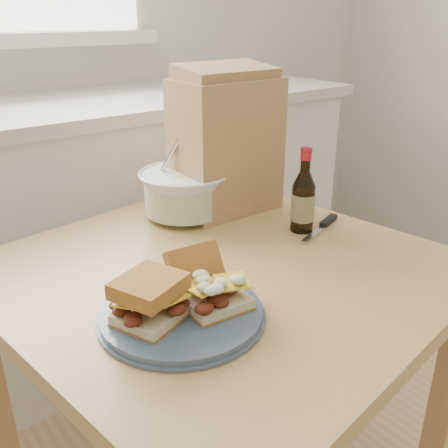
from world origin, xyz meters
TOP-DOWN VIEW (x-y plane):
  - cabinet_run at (-0.00, 1.70)m, footprint 2.50×0.64m
  - dining_table at (0.11, 0.81)m, footprint 0.97×0.97m
  - plate at (-0.06, 0.70)m, footprint 0.28×0.28m
  - sandwich_left at (-0.12, 0.70)m, footprint 0.13×0.13m
  - sandwich_right at (-0.01, 0.69)m, footprint 0.12×0.16m
  - coleslaw_bowl at (0.21, 1.08)m, footprint 0.23×0.23m
  - beer_bottle at (0.38, 0.83)m, footprint 0.06×0.06m
  - knife at (0.45, 0.81)m, footprint 0.18×0.08m
  - paper_bag at (0.33, 1.06)m, footprint 0.27×0.18m

SIDE VIEW (x-z plane):
  - cabinet_run at x=0.00m, z-range 0.00..0.94m
  - dining_table at x=0.11m, z-range 0.25..0.97m
  - knife at x=0.45m, z-range 0.72..0.73m
  - plate at x=-0.06m, z-range 0.72..0.74m
  - sandwich_right at x=-0.01m, z-range 0.72..0.81m
  - sandwich_left at x=-0.12m, z-range 0.74..0.82m
  - coleslaw_bowl at x=0.21m, z-range 0.66..0.89m
  - beer_bottle at x=0.38m, z-range 0.69..0.90m
  - paper_bag at x=0.33m, z-range 0.72..1.06m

